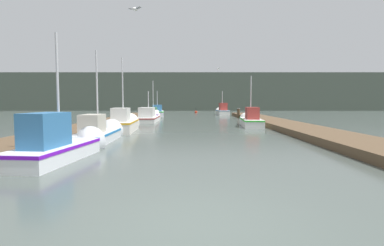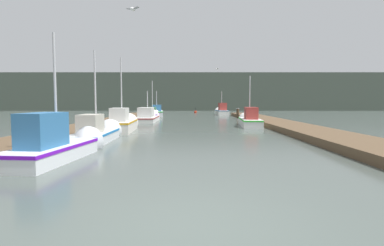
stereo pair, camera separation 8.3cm
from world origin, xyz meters
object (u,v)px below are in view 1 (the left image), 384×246
at_px(fishing_boat_1, 98,133).
at_px(fishing_boat_7, 221,111).
at_px(fishing_boat_3, 249,120).
at_px(mooring_piling_0, 149,112).
at_px(seagull_1, 134,9).
at_px(seagull_lead, 217,69).
at_px(fishing_boat_6, 156,112).
at_px(fishing_boat_5, 152,115).
at_px(fishing_boat_2, 123,123).
at_px(channel_buoy, 195,112).
at_px(mooring_piling_1, 237,113).
at_px(fishing_boat_4, 148,117).
at_px(fishing_boat_0, 59,145).

distance_m(fishing_boat_1, fishing_boat_7, 28.77).
height_order(fishing_boat_3, mooring_piling_0, fishing_boat_3).
bearing_deg(seagull_1, seagull_lead, 101.06).
distance_m(fishing_boat_6, seagull_lead, 13.43).
bearing_deg(fishing_boat_5, fishing_boat_2, -92.75).
relative_size(fishing_boat_2, channel_buoy, 5.22).
bearing_deg(fishing_boat_6, seagull_1, -91.06).
xyz_separation_m(fishing_boat_3, mooring_piling_0, (-9.90, 15.13, 0.04)).
xyz_separation_m(fishing_boat_3, mooring_piling_1, (0.71, 10.53, 0.11)).
height_order(fishing_boat_2, mooring_piling_1, fishing_boat_2).
height_order(fishing_boat_3, fishing_boat_4, fishing_boat_3).
xyz_separation_m(mooring_piling_0, seagull_lead, (7.70, -11.39, 4.30)).
height_order(fishing_boat_7, channel_buoy, fishing_boat_7).
bearing_deg(fishing_boat_6, fishing_boat_3, -64.48).
bearing_deg(fishing_boat_1, fishing_boat_5, 88.15).
bearing_deg(fishing_boat_3, fishing_boat_5, 135.48).
height_order(fishing_boat_1, fishing_boat_2, fishing_boat_2).
xyz_separation_m(fishing_boat_4, mooring_piling_1, (9.33, 5.37, 0.16)).
bearing_deg(mooring_piling_1, fishing_boat_2, -123.34).
bearing_deg(fishing_boat_3, seagull_1, -114.98).
bearing_deg(seagull_1, fishing_boat_1, 157.02).
distance_m(fishing_boat_4, fishing_boat_7, 15.73).
bearing_deg(mooring_piling_1, fishing_boat_3, -93.88).
bearing_deg(channel_buoy, fishing_boat_1, -98.37).
distance_m(mooring_piling_1, seagull_lead, 8.51).
bearing_deg(fishing_boat_6, mooring_piling_0, 143.61).
relative_size(fishing_boat_0, fishing_boat_2, 0.93).
bearing_deg(fishing_boat_6, fishing_boat_4, -94.16).
height_order(fishing_boat_1, fishing_boat_3, fishing_boat_1).
bearing_deg(fishing_boat_2, fishing_boat_7, 66.18).
distance_m(fishing_boat_1, fishing_boat_6, 23.47).
bearing_deg(fishing_boat_5, fishing_boat_0, -92.54).
height_order(fishing_boat_0, channel_buoy, fishing_boat_0).
xyz_separation_m(fishing_boat_0, channel_buoy, (4.96, 39.11, -0.33)).
xyz_separation_m(fishing_boat_0, fishing_boat_2, (-0.06, 9.36, 0.01)).
distance_m(fishing_boat_4, mooring_piling_1, 10.77).
distance_m(fishing_boat_1, mooring_piling_1, 21.72).
bearing_deg(channel_buoy, fishing_boat_6, -114.36).
distance_m(fishing_boat_0, channel_buoy, 39.43).
xyz_separation_m(fishing_boat_1, fishing_boat_5, (0.11, 19.20, 0.01)).
distance_m(fishing_boat_3, fishing_boat_7, 18.53).
relative_size(mooring_piling_0, seagull_1, 1.78).
height_order(fishing_boat_1, seagull_1, seagull_1).
xyz_separation_m(fishing_boat_0, seagull_1, (2.17, 1.77, 4.87)).
relative_size(fishing_boat_3, fishing_boat_6, 1.18).
distance_m(mooring_piling_0, channel_buoy, 12.14).
relative_size(fishing_boat_0, fishing_boat_6, 0.92).
height_order(mooring_piling_0, seagull_lead, seagull_lead).
bearing_deg(fishing_boat_1, mooring_piling_0, 90.69).
bearing_deg(fishing_boat_1, fishing_boat_7, 71.01).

